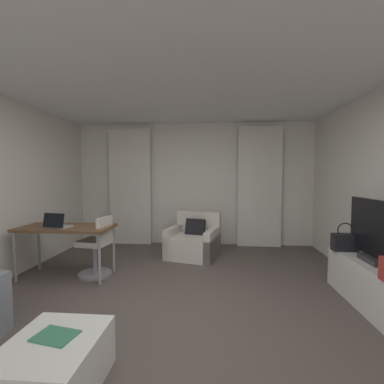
{
  "coord_description": "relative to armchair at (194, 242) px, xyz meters",
  "views": [
    {
      "loc": [
        0.42,
        -2.72,
        1.48
      ],
      "look_at": [
        0.1,
        1.26,
        1.24
      ],
      "focal_mm": 24.93,
      "sensor_mm": 36.0,
      "label": 1
    }
  ],
  "objects": [
    {
      "name": "ground_plane",
      "position": [
        -0.06,
        -2.11,
        -0.26
      ],
      "size": [
        12.0,
        12.0,
        0.0
      ],
      "primitive_type": "plane",
      "color": "#564C47"
    },
    {
      "name": "wall_window",
      "position": [
        -0.06,
        0.92,
        1.04
      ],
      "size": [
        5.12,
        0.06,
        2.6
      ],
      "color": "silver",
      "rests_on": "ground"
    },
    {
      "name": "ceiling",
      "position": [
        -0.06,
        -2.11,
        2.37
      ],
      "size": [
        5.12,
        6.12,
        0.06
      ],
      "primitive_type": "cube",
      "color": "white",
      "rests_on": "wall_left"
    },
    {
      "name": "curtain_left_panel",
      "position": [
        -1.44,
        0.79,
        0.99
      ],
      "size": [
        0.9,
        0.06,
        2.5
      ],
      "color": "silver",
      "rests_on": "ground"
    },
    {
      "name": "curtain_right_panel",
      "position": [
        1.31,
        0.79,
        0.99
      ],
      "size": [
        0.9,
        0.06,
        2.5
      ],
      "color": "silver",
      "rests_on": "ground"
    },
    {
      "name": "armchair",
      "position": [
        0.0,
        0.0,
        0.0
      ],
      "size": [
        1.03,
        1.01,
        0.79
      ],
      "color": "silver",
      "rests_on": "ground"
    },
    {
      "name": "desk",
      "position": [
        -1.79,
        -1.14,
        0.41
      ],
      "size": [
        1.32,
        0.62,
        0.74
      ],
      "color": "brown",
      "rests_on": "ground"
    },
    {
      "name": "desk_chair",
      "position": [
        -1.36,
        -1.07,
        0.13
      ],
      "size": [
        0.48,
        0.48,
        0.88
      ],
      "color": "gray",
      "rests_on": "ground"
    },
    {
      "name": "laptop",
      "position": [
        -1.85,
        -1.25,
        0.52
      ],
      "size": [
        0.35,
        0.29,
        0.22
      ],
      "color": "#ADADB2",
      "rests_on": "desk"
    },
    {
      "name": "coffee_table",
      "position": [
        -0.73,
        -3.17,
        -0.08
      ],
      "size": [
        0.6,
        0.71,
        0.37
      ],
      "color": "white",
      "rests_on": "ground"
    },
    {
      "name": "magazine_open",
      "position": [
        -0.73,
        -3.13,
        0.11
      ],
      "size": [
        0.31,
        0.25,
        0.01
      ],
      "color": "#387F5B",
      "rests_on": "coffee_table"
    },
    {
      "name": "tv_console",
      "position": [
        2.16,
        -1.77,
        -0.01
      ],
      "size": [
        0.44,
        1.39,
        0.51
      ],
      "color": "white",
      "rests_on": "ground"
    },
    {
      "name": "tv_flatscreen",
      "position": [
        2.16,
        -1.74,
        0.58
      ],
      "size": [
        0.2,
        1.01,
        0.71
      ],
      "color": "#333338",
      "rests_on": "tv_console"
    },
    {
      "name": "handbag_primary",
      "position": [
        2.06,
        -1.28,
        0.37
      ],
      "size": [
        0.3,
        0.14,
        0.37
      ],
      "color": "black",
      "rests_on": "tv_console"
    }
  ]
}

